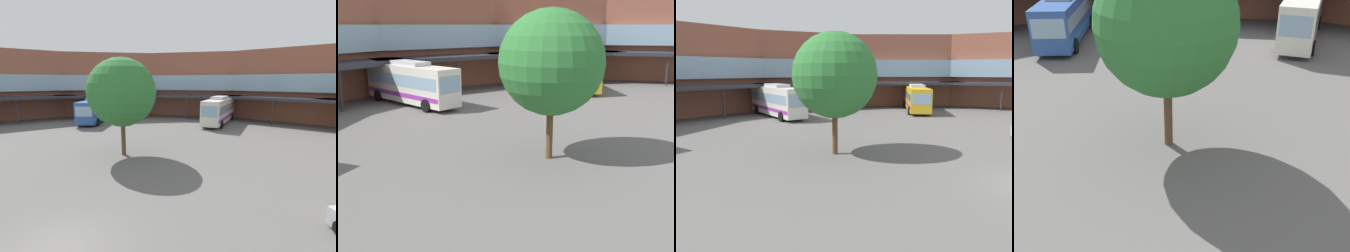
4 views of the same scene
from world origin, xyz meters
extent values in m
cube|color=#93543F|center=(36.10, 13.29, 5.50)|extent=(11.57, 18.20, 11.01)
cube|color=#8CADC6|center=(35.54, 13.08, 5.87)|extent=(11.20, 16.67, 2.57)
cube|color=#282B33|center=(31.41, 11.56, 3.67)|extent=(9.69, 17.51, 0.40)
cylinder|color=#2D2D33|center=(29.91, 11.01, 1.83)|extent=(0.20, 0.20, 3.67)
cube|color=#93543F|center=(27.92, 26.47, 5.50)|extent=(16.18, 16.60, 11.01)
cube|color=#8CADC6|center=(27.48, 26.06, 5.87)|extent=(15.17, 15.52, 2.57)
cube|color=#282B33|center=(24.29, 23.03, 3.67)|extent=(14.72, 15.22, 0.40)
cylinder|color=#2D2D33|center=(23.13, 21.93, 1.83)|extent=(0.20, 0.20, 3.67)
cube|color=#93543F|center=(15.20, 35.34, 5.50)|extent=(18.16, 12.30, 11.01)
cube|color=#8CADC6|center=(14.96, 34.79, 5.87)|extent=(16.67, 11.84, 2.57)
cube|color=#282B33|center=(13.22, 30.75, 3.67)|extent=(17.37, 10.46, 0.40)
cylinder|color=#2D2D33|center=(12.59, 29.28, 1.83)|extent=(0.20, 0.20, 3.67)
cylinder|color=#2D2D33|center=(0.00, 31.87, 1.83)|extent=(0.20, 0.20, 3.67)
cube|color=gold|center=(21.93, 19.69, 1.83)|extent=(11.45, 9.37, 2.96)
cube|color=#8CADC6|center=(21.93, 19.69, 2.18)|extent=(10.88, 8.97, 0.95)
cube|color=purple|center=(21.93, 19.69, 1.00)|extent=(11.26, 9.25, 0.35)
cube|color=#8CADC6|center=(16.99, 16.05, 2.18)|extent=(1.41, 1.85, 1.30)
cube|color=#B2B2B7|center=(21.93, 19.69, 3.49)|extent=(4.63, 4.06, 0.36)
cylinder|color=black|center=(19.29, 16.18, 0.55)|extent=(1.06, 0.89, 1.10)
cylinder|color=black|center=(17.80, 18.21, 0.55)|extent=(1.06, 0.89, 1.10)
cylinder|color=black|center=(26.06, 21.18, 0.55)|extent=(1.06, 0.89, 1.10)
cylinder|color=black|center=(24.56, 23.21, 0.55)|extent=(1.06, 0.89, 1.10)
cube|color=silver|center=(5.33, 28.99, 1.98)|extent=(4.69, 11.45, 3.26)
cube|color=#8CADC6|center=(5.33, 28.99, 2.37)|extent=(4.60, 10.80, 1.04)
cube|color=purple|center=(5.33, 28.99, 1.07)|extent=(4.67, 11.23, 0.39)
cube|color=#8CADC6|center=(4.18, 23.56, 2.37)|extent=(2.11, 0.56, 1.43)
cube|color=#B2B2B7|center=(5.33, 28.99, 3.79)|extent=(2.49, 4.29, 0.36)
cylinder|color=black|center=(5.73, 25.01, 0.55)|extent=(0.52, 1.14, 1.10)
cylinder|color=black|center=(3.36, 25.52, 0.55)|extent=(0.52, 1.14, 1.10)
cylinder|color=black|center=(7.30, 32.46, 0.55)|extent=(0.52, 1.14, 1.10)
cylinder|color=black|center=(4.94, 32.96, 0.55)|extent=(0.52, 1.14, 1.10)
cylinder|color=brown|center=(-2.27, 11.57, 1.86)|extent=(0.36, 0.36, 3.72)
sphere|color=#2D7233|center=(-2.27, 11.57, 5.25)|extent=(5.59, 5.59, 5.59)
camera|label=1|loc=(5.73, -6.73, 6.15)|focal=25.66mm
camera|label=2|loc=(-21.71, 2.72, 7.18)|focal=43.17mm
camera|label=3|loc=(-16.97, -3.09, 5.56)|focal=33.85mm
camera|label=4|loc=(0.45, -3.25, 9.04)|focal=42.38mm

